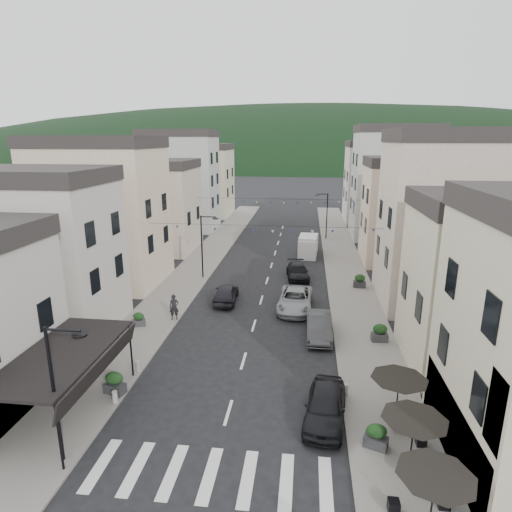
{
  "coord_description": "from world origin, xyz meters",
  "views": [
    {
      "loc": [
        3.44,
        -11.58,
        12.75
      ],
      "look_at": [
        -0.54,
        21.83,
        3.5
      ],
      "focal_mm": 30.0,
      "sensor_mm": 36.0,
      "label": 1
    }
  ],
  "objects_px": {
    "delivery_van": "(308,245)",
    "pedestrian_b": "(106,333)",
    "parked_car_a": "(325,405)",
    "parked_car_b": "(319,326)",
    "parked_car_d": "(298,272)",
    "parked_car_e": "(226,293)",
    "parked_car_c": "(295,300)",
    "pedestrian_a": "(174,307)"
  },
  "relations": [
    {
      "from": "pedestrian_b",
      "to": "parked_car_c",
      "type": "bearing_deg",
      "value": 34.79
    },
    {
      "from": "parked_car_c",
      "to": "parked_car_e",
      "type": "xyz_separation_m",
      "value": [
        -5.6,
        0.87,
        -0.03
      ]
    },
    {
      "from": "parked_car_d",
      "to": "delivery_van",
      "type": "bearing_deg",
      "value": 76.96
    },
    {
      "from": "parked_car_a",
      "to": "parked_car_e",
      "type": "xyz_separation_m",
      "value": [
        -7.4,
        14.28,
        -0.02
      ]
    },
    {
      "from": "parked_car_a",
      "to": "parked_car_c",
      "type": "bearing_deg",
      "value": 104.63
    },
    {
      "from": "delivery_van",
      "to": "pedestrian_a",
      "type": "height_order",
      "value": "delivery_van"
    },
    {
      "from": "parked_car_a",
      "to": "pedestrian_a",
      "type": "height_order",
      "value": "pedestrian_a"
    },
    {
      "from": "parked_car_b",
      "to": "delivery_van",
      "type": "relative_size",
      "value": 0.9
    },
    {
      "from": "delivery_van",
      "to": "parked_car_c",
      "type": "bearing_deg",
      "value": -89.51
    },
    {
      "from": "parked_car_a",
      "to": "parked_car_d",
      "type": "bearing_deg",
      "value": 101.91
    },
    {
      "from": "pedestrian_a",
      "to": "pedestrian_b",
      "type": "relative_size",
      "value": 1.11
    },
    {
      "from": "parked_car_a",
      "to": "parked_car_c",
      "type": "height_order",
      "value": "parked_car_c"
    },
    {
      "from": "parked_car_b",
      "to": "delivery_van",
      "type": "height_order",
      "value": "delivery_van"
    },
    {
      "from": "parked_car_b",
      "to": "parked_car_d",
      "type": "bearing_deg",
      "value": 97.35
    },
    {
      "from": "parked_car_d",
      "to": "parked_car_e",
      "type": "height_order",
      "value": "parked_car_e"
    },
    {
      "from": "parked_car_b",
      "to": "parked_car_d",
      "type": "distance_m",
      "value": 12.19
    },
    {
      "from": "parked_car_c",
      "to": "parked_car_e",
      "type": "height_order",
      "value": "parked_car_c"
    },
    {
      "from": "parked_car_d",
      "to": "delivery_van",
      "type": "distance_m",
      "value": 8.74
    },
    {
      "from": "parked_car_d",
      "to": "pedestrian_b",
      "type": "relative_size",
      "value": 2.8
    },
    {
      "from": "parked_car_a",
      "to": "parked_car_b",
      "type": "bearing_deg",
      "value": 97.57
    },
    {
      "from": "parked_car_c",
      "to": "pedestrian_b",
      "type": "distance_m",
      "value": 13.97
    },
    {
      "from": "parked_car_c",
      "to": "delivery_van",
      "type": "xyz_separation_m",
      "value": [
        0.97,
        16.13,
        0.39
      ]
    },
    {
      "from": "parked_car_d",
      "to": "parked_car_c",
      "type": "bearing_deg",
      "value": -96.69
    },
    {
      "from": "parked_car_d",
      "to": "parked_car_e",
      "type": "bearing_deg",
      "value": -137.09
    },
    {
      "from": "parked_car_e",
      "to": "delivery_van",
      "type": "xyz_separation_m",
      "value": [
        6.57,
        15.26,
        0.42
      ]
    },
    {
      "from": "delivery_van",
      "to": "parked_car_d",
      "type": "bearing_deg",
      "value": -92.43
    },
    {
      "from": "delivery_van",
      "to": "pedestrian_b",
      "type": "xyz_separation_m",
      "value": [
        -12.66,
        -23.77,
        -0.2
      ]
    },
    {
      "from": "parked_car_a",
      "to": "pedestrian_b",
      "type": "distance_m",
      "value": 14.68
    },
    {
      "from": "parked_car_e",
      "to": "parked_car_d",
      "type": "bearing_deg",
      "value": -133.2
    },
    {
      "from": "parked_car_a",
      "to": "parked_car_e",
      "type": "relative_size",
      "value": 1.03
    },
    {
      "from": "parked_car_a",
      "to": "delivery_van",
      "type": "xyz_separation_m",
      "value": [
        -0.83,
        29.54,
        0.4
      ]
    },
    {
      "from": "parked_car_b",
      "to": "parked_car_e",
      "type": "height_order",
      "value": "parked_car_b"
    },
    {
      "from": "parked_car_b",
      "to": "pedestrian_b",
      "type": "bearing_deg",
      "value": -168.02
    },
    {
      "from": "parked_car_b",
      "to": "parked_car_d",
      "type": "relative_size",
      "value": 0.97
    },
    {
      "from": "delivery_van",
      "to": "parked_car_e",
      "type": "bearing_deg",
      "value": -109.37
    },
    {
      "from": "delivery_van",
      "to": "pedestrian_a",
      "type": "relative_size",
      "value": 2.7
    },
    {
      "from": "parked_car_c",
      "to": "delivery_van",
      "type": "distance_m",
      "value": 16.16
    },
    {
      "from": "parked_car_c",
      "to": "parked_car_d",
      "type": "distance_m",
      "value": 7.45
    },
    {
      "from": "parked_car_a",
      "to": "delivery_van",
      "type": "distance_m",
      "value": 29.55
    },
    {
      "from": "parked_car_a",
      "to": "pedestrian_a",
      "type": "xyz_separation_m",
      "value": [
        -10.4,
        10.16,
        0.29
      ]
    },
    {
      "from": "parked_car_c",
      "to": "pedestrian_a",
      "type": "distance_m",
      "value": 9.2
    },
    {
      "from": "parked_car_a",
      "to": "parked_car_b",
      "type": "xyz_separation_m",
      "value": [
        -0.09,
        8.79,
        -0.01
      ]
    }
  ]
}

